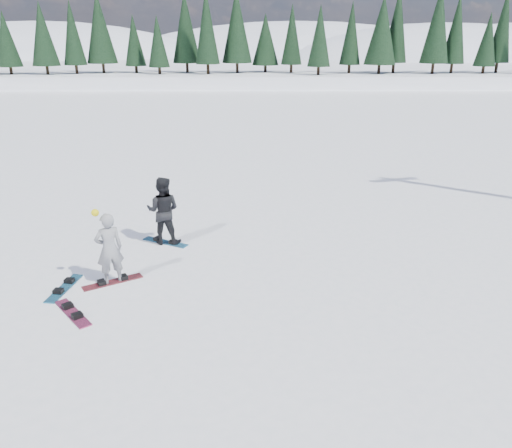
{
  "coord_description": "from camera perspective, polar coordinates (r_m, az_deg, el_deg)",
  "views": [
    {
      "loc": [
        1.88,
        -11.77,
        5.81
      ],
      "look_at": [
        1.99,
        0.81,
        1.1
      ],
      "focal_mm": 35.0,
      "sensor_mm": 36.0,
      "label": 1
    }
  ],
  "objects": [
    {
      "name": "alpine_backdrop",
      "position": [
        202.36,
        -4.49,
        14.87
      ],
      "size": [
        412.5,
        227.0,
        53.2
      ],
      "color": "white",
      "rests_on": "ground"
    },
    {
      "name": "snowboarder_man",
      "position": [
        14.96,
        -10.57,
        1.51
      ],
      "size": [
        1.06,
        0.86,
        2.04
      ],
      "primitive_type": "imported",
      "rotation": [
        0.0,
        0.0,
        3.05
      ],
      "color": "black",
      "rests_on": "ground"
    },
    {
      "name": "ground",
      "position": [
        13.26,
        -8.63,
        -5.71
      ],
      "size": [
        420.0,
        420.0,
        0.0
      ],
      "primitive_type": "plane",
      "color": "white",
      "rests_on": "ground"
    },
    {
      "name": "snowboard_loose_b",
      "position": [
        12.08,
        -20.22,
        -9.53
      ],
      "size": [
        1.17,
        1.33,
        0.03
      ],
      "primitive_type": "cube",
      "rotation": [
        0.0,
        0.0,
        -0.88
      ],
      "color": "maroon",
      "rests_on": "ground"
    },
    {
      "name": "snowboard_loose_a",
      "position": [
        13.27,
        -21.05,
        -6.84
      ],
      "size": [
        0.49,
        1.52,
        0.03
      ],
      "primitive_type": "cube",
      "rotation": [
        0.0,
        0.0,
        1.43
      ],
      "color": "#186489",
      "rests_on": "ground"
    },
    {
      "name": "snowboarder_woman",
      "position": [
        12.82,
        -16.45,
        -2.71
      ],
      "size": [
        0.81,
        0.72,
        2.0
      ],
      "rotation": [
        0.0,
        0.0,
        3.65
      ],
      "color": "#939398",
      "rests_on": "ground"
    },
    {
      "name": "snowboard_woman",
      "position": [
        13.2,
        -16.04,
        -6.38
      ],
      "size": [
        1.43,
        1.02,
        0.03
      ],
      "primitive_type": "cube",
      "rotation": [
        0.0,
        0.0,
        0.54
      ],
      "color": "maroon",
      "rests_on": "ground"
    },
    {
      "name": "snowboard_man",
      "position": [
        15.31,
        -10.33,
        -2.05
      ],
      "size": [
        1.46,
        0.94,
        0.03
      ],
      "primitive_type": "cube",
      "rotation": [
        0.0,
        0.0,
        -0.48
      ],
      "color": "#1A6590",
      "rests_on": "ground"
    }
  ]
}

